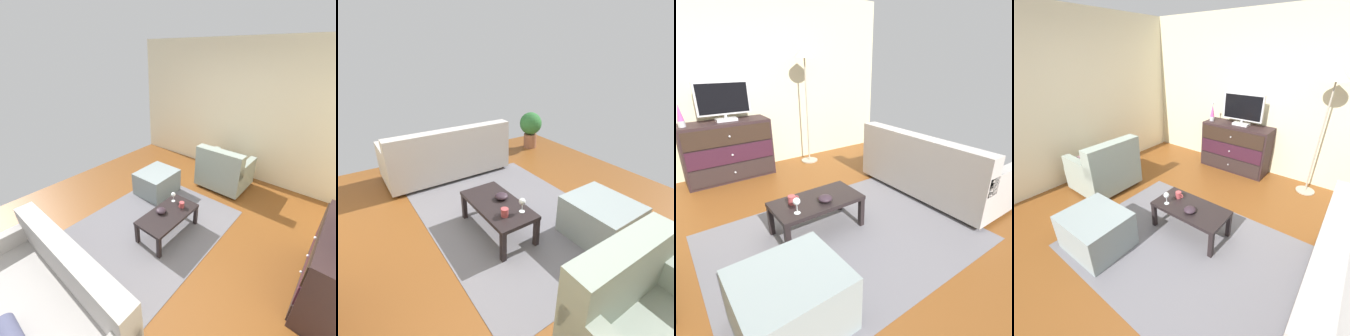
{
  "view_description": "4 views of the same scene",
  "coord_description": "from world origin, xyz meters",
  "views": [
    {
      "loc": [
        1.97,
        1.69,
        2.42
      ],
      "look_at": [
        -0.22,
        -0.14,
        0.9
      ],
      "focal_mm": 23.79,
      "sensor_mm": 36.0,
      "label": 1
    },
    {
      "loc": [
        -1.97,
        1.33,
        1.88
      ],
      "look_at": [
        -0.13,
        0.1,
        0.85
      ],
      "focal_mm": 27.75,
      "sensor_mm": 36.0,
      "label": 2
    },
    {
      "loc": [
        -1.11,
        -2.02,
        1.67
      ],
      "look_at": [
        0.26,
        -0.1,
        0.72
      ],
      "focal_mm": 28.65,
      "sensor_mm": 36.0,
      "label": 3
    },
    {
      "loc": [
        1.36,
        -1.76,
        2.04
      ],
      "look_at": [
        -0.04,
        0.04,
        0.88
      ],
      "focal_mm": 24.61,
      "sensor_mm": 36.0,
      "label": 4
    }
  ],
  "objects": [
    {
      "name": "ground_plane",
      "position": [
        0.0,
        0.0,
        -0.03
      ],
      "size": [
        5.28,
        5.14,
        0.05
      ],
      "primitive_type": "cube",
      "color": "brown"
    },
    {
      "name": "wall_accent_rear",
      "position": [
        0.0,
        2.33,
        1.32
      ],
      "size": [
        5.28,
        0.12,
        2.65
      ],
      "primitive_type": "cube",
      "color": "beige",
      "rests_on": "ground_plane"
    },
    {
      "name": "wall_plain_left",
      "position": [
        -2.4,
        0.0,
        1.32
      ],
      "size": [
        0.12,
        5.14,
        2.65
      ],
      "primitive_type": "cube",
      "color": "beige",
      "rests_on": "ground_plane"
    },
    {
      "name": "area_rug",
      "position": [
        0.2,
        -0.2,
        0.0
      ],
      "size": [
        2.6,
        1.9,
        0.01
      ],
      "primitive_type": "cube",
      "color": "slate",
      "rests_on": "ground_plane"
    },
    {
      "name": "dresser",
      "position": [
        -0.31,
        2.02,
        0.43
      ],
      "size": [
        1.22,
        0.49,
        0.86
      ],
      "color": "#2E1F20",
      "rests_on": "ground_plane"
    },
    {
      "name": "tv",
      "position": [
        -0.26,
        2.04,
        1.15
      ],
      "size": [
        0.72,
        0.18,
        0.54
      ],
      "color": "silver",
      "rests_on": "dresser"
    },
    {
      "name": "lava_lamp",
      "position": [
        -0.83,
        1.97,
        1.01
      ],
      "size": [
        0.09,
        0.09,
        0.33
      ],
      "color": "#B7B7BC",
      "rests_on": "dresser"
    },
    {
      "name": "coffee_table",
      "position": [
        0.06,
        0.09,
        0.31
      ],
      "size": [
        0.9,
        0.47,
        0.36
      ],
      "color": "black",
      "rests_on": "ground_plane"
    },
    {
      "name": "wine_glass",
      "position": [
        -0.22,
        -0.04,
        0.48
      ],
      "size": [
        0.07,
        0.07,
        0.16
      ],
      "color": "silver",
      "rests_on": "coffee_table"
    },
    {
      "name": "mug",
      "position": [
        -0.18,
        0.15,
        0.4
      ],
      "size": [
        0.11,
        0.08,
        0.08
      ],
      "color": "#A74144",
      "rests_on": "coffee_table"
    },
    {
      "name": "bowl_decorative",
      "position": [
        0.11,
        0.0,
        0.39
      ],
      "size": [
        0.14,
        0.14,
        0.06
      ],
      "primitive_type": "ellipsoid",
      "color": "#2D2029",
      "rests_on": "coffee_table"
    },
    {
      "name": "armchair",
      "position": [
        -1.63,
        0.08,
        0.34
      ],
      "size": [
        0.8,
        0.89,
        0.85
      ],
      "color": "#332319",
      "rests_on": "ground_plane"
    },
    {
      "name": "ottoman",
      "position": [
        -0.64,
        -0.77,
        0.22
      ],
      "size": [
        0.71,
        0.61,
        0.44
      ],
      "primitive_type": "cube",
      "rotation": [
        0.0,
        0.0,
        0.02
      ],
      "color": "gray",
      "rests_on": "ground_plane"
    },
    {
      "name": "standing_lamp",
      "position": [
        0.99,
        1.97,
        1.61
      ],
      "size": [
        0.32,
        0.32,
        1.87
      ],
      "color": "#A59E8C",
      "rests_on": "ground_plane"
    }
  ]
}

